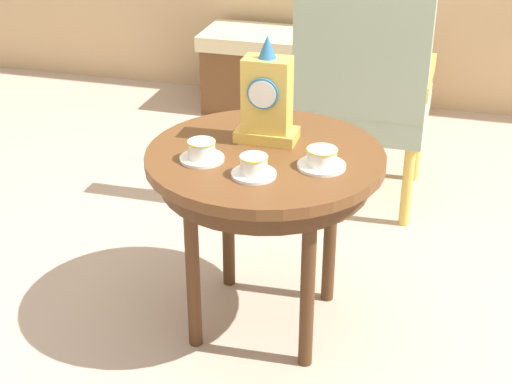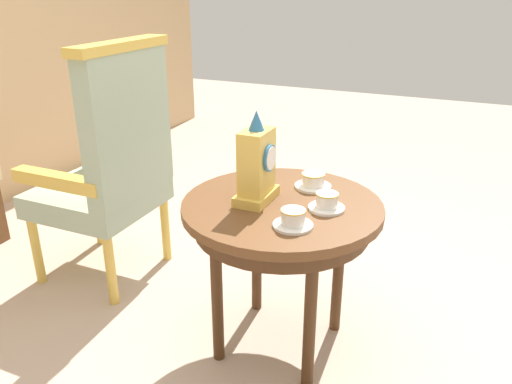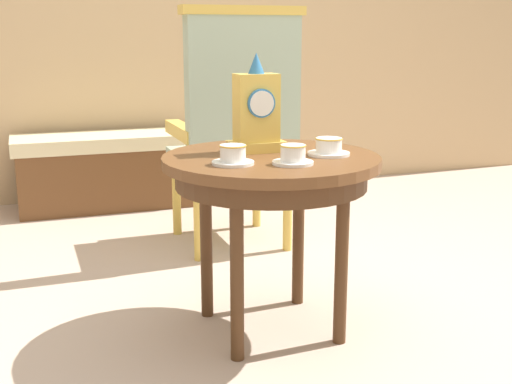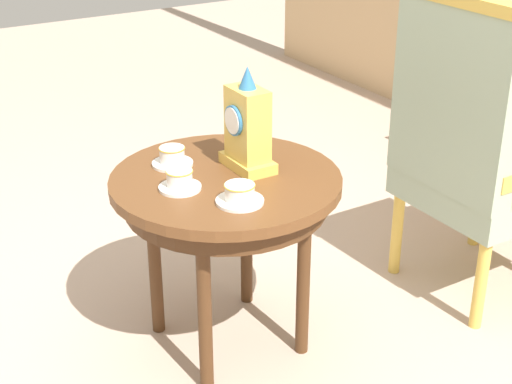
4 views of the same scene
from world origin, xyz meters
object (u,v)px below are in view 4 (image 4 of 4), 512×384
(side_table, at_px, (226,197))
(teacup_right, at_px, (180,181))
(teacup_center, at_px, (240,195))
(teacup_left, at_px, (172,157))
(mantel_clock, at_px, (247,129))
(armchair, at_px, (472,146))

(side_table, distance_m, teacup_right, 0.19)
(side_table, distance_m, teacup_center, 0.22)
(teacup_left, relative_size, mantel_clock, 0.40)
(teacup_left, bearing_deg, side_table, 31.77)
(teacup_left, distance_m, mantel_clock, 0.27)
(side_table, relative_size, teacup_right, 5.64)
(side_table, height_order, teacup_left, teacup_left)
(teacup_left, relative_size, armchair, 0.12)
(teacup_right, distance_m, teacup_center, 0.20)
(teacup_center, bearing_deg, armchair, 91.10)
(side_table, height_order, mantel_clock, mantel_clock)
(mantel_clock, relative_size, armchair, 0.29)
(teacup_left, xyz_separation_m, armchair, (0.33, 1.01, -0.06))
(side_table, distance_m, teacup_left, 0.22)
(teacup_left, distance_m, teacup_center, 0.35)
(armchair, bearing_deg, teacup_center, -88.90)
(side_table, xyz_separation_m, armchair, (0.17, 0.91, 0.04))
(teacup_center, height_order, mantel_clock, mantel_clock)
(mantel_clock, bearing_deg, armchair, 77.15)
(teacup_left, relative_size, teacup_center, 0.94)
(side_table, distance_m, armchair, 0.92)
(teacup_right, height_order, armchair, armchair)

